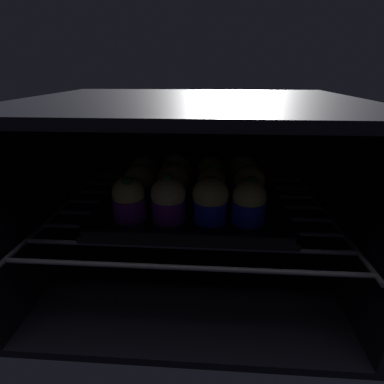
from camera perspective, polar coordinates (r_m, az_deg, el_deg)
oven_cavity at (r=62.64cm, az=0.26°, el=1.03°), size 59.00×47.00×37.00cm
oven_rack at (r=60.15cm, az=0.00°, el=-3.48°), size 54.80×42.00×0.80cm
baking_tray at (r=59.61cm, az=0.00°, el=-2.57°), size 35.62×28.48×2.20cm
muffin_row0_col0 at (r=53.12cm, az=-12.14°, el=-1.31°), size 5.87×5.87×8.19cm
muffin_row0_col1 at (r=51.53cm, az=-4.59°, el=-1.41°), size 6.07×6.07×8.63cm
muffin_row0_col2 at (r=51.16cm, az=3.58°, el=-1.50°), size 6.27×6.27×8.16cm
muffin_row0_col3 at (r=51.75cm, az=11.01°, el=-1.84°), size 5.87×5.87×8.34cm
muffin_row1_col0 at (r=59.70cm, az=-10.04°, el=1.50°), size 6.11×6.11×7.78cm
muffin_row1_col1 at (r=58.04cm, az=-3.64°, el=1.53°), size 6.44×6.44×8.53cm
muffin_row1_col2 at (r=58.23cm, az=3.77°, el=1.16°), size 5.87×5.87×8.13cm
muffin_row1_col3 at (r=57.89cm, az=10.90°, el=1.11°), size 6.12×6.12×8.25cm
muffin_row2_col0 at (r=66.06cm, az=-9.22°, el=3.50°), size 5.89×5.89×7.45cm
muffin_row2_col1 at (r=65.13cm, az=-3.02°, el=3.88°), size 5.98×5.98×8.14cm
muffin_row2_col2 at (r=64.53cm, az=3.53°, el=3.44°), size 5.87×5.87×7.66cm
muffin_row2_col3 at (r=65.16cm, az=9.76°, el=3.52°), size 5.93×5.93×7.97cm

